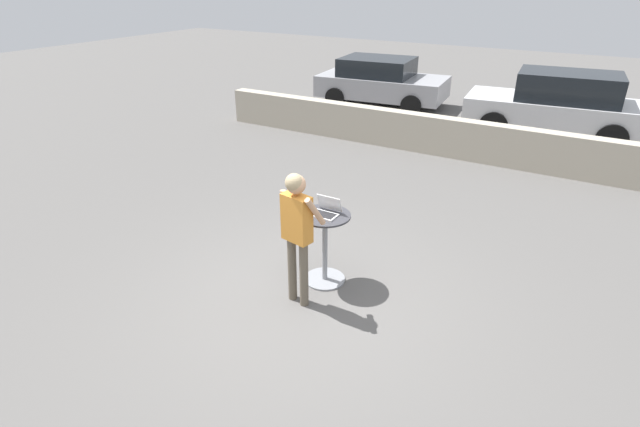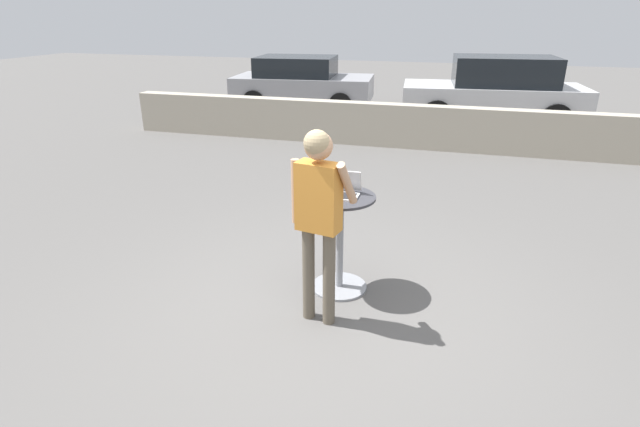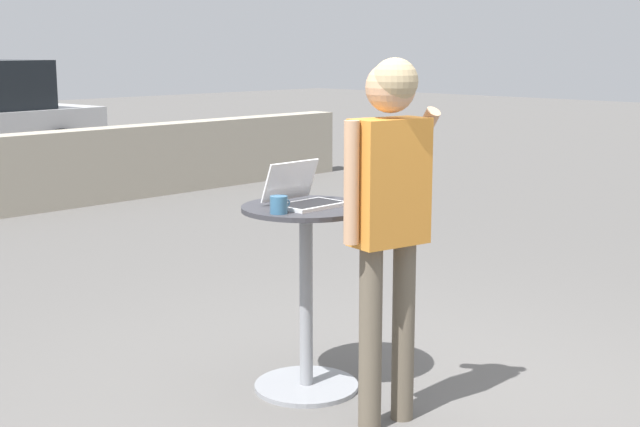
% 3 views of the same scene
% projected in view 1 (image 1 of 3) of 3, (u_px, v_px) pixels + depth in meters
% --- Properties ---
extents(ground_plane, '(50.00, 50.00, 0.00)m').
position_uv_depth(ground_plane, '(305.00, 300.00, 6.41)').
color(ground_plane, '#5B5956').
extents(pavement_kerb, '(12.32, 0.35, 0.87)m').
position_uv_depth(pavement_kerb, '(456.00, 138.00, 11.18)').
color(pavement_kerb, '#B2A893').
rests_on(pavement_kerb, ground_plane).
extents(cafe_table, '(0.67, 0.67, 0.99)m').
position_uv_depth(cafe_table, '(325.00, 244.00, 6.58)').
color(cafe_table, gray).
rests_on(cafe_table, ground_plane).
extents(laptop, '(0.34, 0.31, 0.22)m').
position_uv_depth(laptop, '(326.00, 211.00, 6.39)').
color(laptop, silver).
rests_on(laptop, cafe_table).
extents(coffee_mug, '(0.12, 0.09, 0.09)m').
position_uv_depth(coffee_mug, '(307.00, 209.00, 6.44)').
color(coffee_mug, '#336084').
rests_on(coffee_mug, cafe_table).
extents(standing_person, '(0.54, 0.34, 1.75)m').
position_uv_depth(standing_person, '(297.00, 223.00, 5.90)').
color(standing_person, brown).
rests_on(standing_person, ground_plane).
extents(parked_car_near_street, '(4.36, 2.18, 1.62)m').
position_uv_depth(parked_car_near_street, '(558.00, 105.00, 12.35)').
color(parked_car_near_street, silver).
rests_on(parked_car_near_street, ground_plane).
extents(parked_car_further_down, '(4.03, 2.30, 1.43)m').
position_uv_depth(parked_car_further_down, '(381.00, 81.00, 15.47)').
color(parked_car_further_down, '#9E9EA3').
rests_on(parked_car_further_down, ground_plane).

